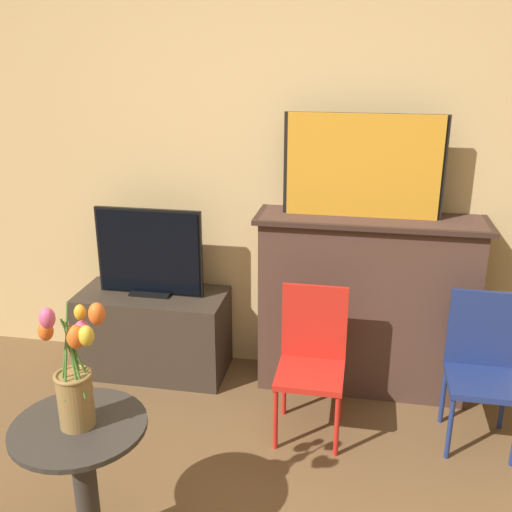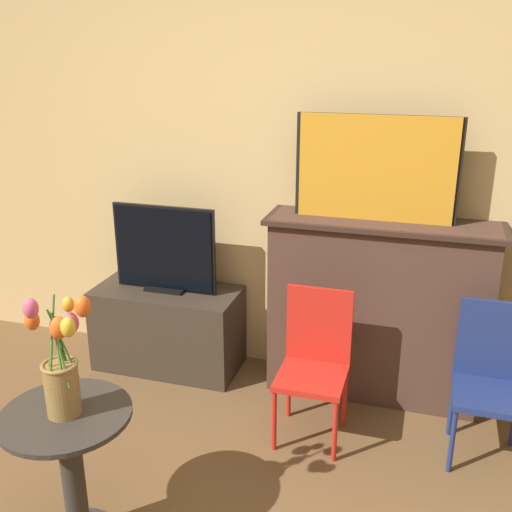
# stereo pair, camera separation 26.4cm
# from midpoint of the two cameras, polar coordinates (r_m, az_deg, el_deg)

# --- Properties ---
(wall_back) EXTENTS (8.00, 0.06, 2.70)m
(wall_back) POSITION_cam_midpoint_polar(r_m,az_deg,el_deg) (3.33, 6.66, 10.62)
(wall_back) COLOR tan
(wall_back) RESTS_ON ground
(fireplace_mantel) EXTENTS (1.21, 0.36, 1.00)m
(fireplace_mantel) POSITION_cam_midpoint_polar(r_m,az_deg,el_deg) (3.33, 13.74, -4.82)
(fireplace_mantel) COLOR #4C3328
(fireplace_mantel) RESTS_ON ground
(painting) EXTENTS (0.82, 0.03, 0.53)m
(painting) POSITION_cam_midpoint_polar(r_m,az_deg,el_deg) (3.12, 13.78, 8.07)
(painting) COLOR black
(painting) RESTS_ON fireplace_mantel
(tv_stand) EXTENTS (0.86, 0.41, 0.50)m
(tv_stand) POSITION_cam_midpoint_polar(r_m,az_deg,el_deg) (3.64, -6.30, -6.87)
(tv_stand) COLOR #382D23
(tv_stand) RESTS_ON ground
(tv_monitor) EXTENTS (0.62, 0.12, 0.51)m
(tv_monitor) POSITION_cam_midpoint_polar(r_m,az_deg,el_deg) (3.45, -6.57, 0.53)
(tv_monitor) COLOR black
(tv_monitor) RESTS_ON tv_stand
(chair_red) EXTENTS (0.33, 0.33, 0.75)m
(chair_red) POSITION_cam_midpoint_polar(r_m,az_deg,el_deg) (2.99, 8.19, -9.61)
(chair_red) COLOR red
(chair_red) RESTS_ON ground
(chair_blue) EXTENTS (0.33, 0.33, 0.75)m
(chair_blue) POSITION_cam_midpoint_polar(r_m,az_deg,el_deg) (3.08, 23.81, -10.34)
(chair_blue) COLOR navy
(chair_blue) RESTS_ON ground
(side_table) EXTENTS (0.49, 0.49, 0.58)m
(side_table) POSITION_cam_midpoint_polar(r_m,az_deg,el_deg) (2.46, -14.16, -18.33)
(side_table) COLOR #332D28
(side_table) RESTS_ON ground
(vase_tulips) EXTENTS (0.20, 0.24, 0.50)m
(vase_tulips) POSITION_cam_midpoint_polar(r_m,az_deg,el_deg) (2.23, -14.81, -10.23)
(vase_tulips) COLOR olive
(vase_tulips) RESTS_ON side_table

